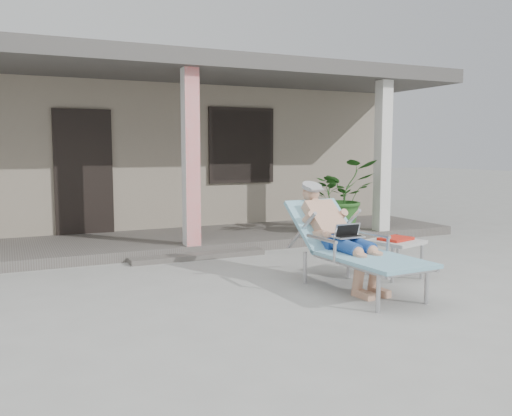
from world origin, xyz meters
name	(u,v)px	position (x,y,z in m)	size (l,w,h in m)	color
ground	(250,288)	(0.00, 0.00, 0.00)	(60.00, 60.00, 0.00)	#9E9E99
house	(129,145)	(0.00, 6.50, 1.67)	(10.40, 5.40, 3.30)	gray
porch_deck	(176,241)	(0.00, 3.00, 0.07)	(10.00, 2.00, 0.15)	#605B56
porch_overhang	(174,73)	(0.00, 2.95, 2.79)	(10.00, 2.30, 2.85)	silver
porch_step	(198,256)	(0.00, 1.85, 0.04)	(2.00, 0.30, 0.07)	#605B56
lounger	(345,219)	(1.02, -0.39, 0.79)	(0.85, 2.00, 1.28)	#B7B7BC
side_table	(395,244)	(1.85, -0.26, 0.42)	(0.70, 0.70, 0.50)	#B8B8B3
potted_palm	(340,196)	(2.71, 2.25, 0.78)	(1.14, 0.99, 1.27)	#26591E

